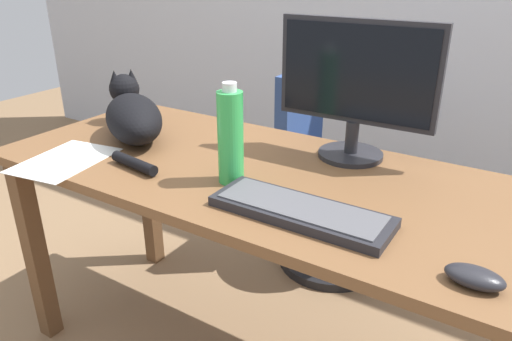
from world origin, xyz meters
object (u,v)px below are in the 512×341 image
(water_bottle, at_px, (230,137))
(office_chair, at_px, (325,187))
(monitor, at_px, (356,85))
(keyboard, at_px, (301,211))
(cat, at_px, (132,115))
(computer_mouse, at_px, (475,277))

(water_bottle, bearing_deg, office_chair, 95.17)
(monitor, relative_size, water_bottle, 1.73)
(office_chair, height_order, water_bottle, water_bottle)
(keyboard, relative_size, water_bottle, 1.59)
(cat, distance_m, computer_mouse, 1.17)
(monitor, distance_m, computer_mouse, 0.69)
(office_chair, xyz_separation_m, monitor, (0.28, -0.48, 0.60))
(monitor, relative_size, keyboard, 1.09)
(monitor, xyz_separation_m, computer_mouse, (0.44, -0.48, -0.21))
(keyboard, height_order, cat, cat)
(keyboard, xyz_separation_m, computer_mouse, (0.40, -0.06, 0.00))
(office_chair, xyz_separation_m, computer_mouse, (0.73, -0.96, 0.39))
(monitor, height_order, keyboard, monitor)
(monitor, bearing_deg, keyboard, -84.07)
(computer_mouse, bearing_deg, water_bottle, 168.05)
(cat, xyz_separation_m, water_bottle, (0.49, -0.12, 0.05))
(cat, relative_size, computer_mouse, 4.55)
(office_chair, distance_m, keyboard, 1.03)
(office_chair, bearing_deg, keyboard, -69.98)
(computer_mouse, xyz_separation_m, water_bottle, (-0.65, 0.14, 0.11))
(office_chair, distance_m, water_bottle, 0.97)
(office_chair, relative_size, computer_mouse, 8.08)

